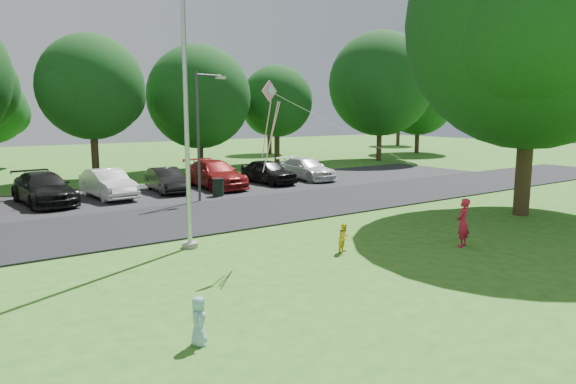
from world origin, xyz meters
TOP-DOWN VIEW (x-y plane):
  - ground at (0.00, 0.00)m, footprint 120.00×120.00m
  - park_road at (0.00, 9.00)m, footprint 60.00×6.00m
  - parking_strip at (0.00, 15.50)m, footprint 42.00×7.00m
  - flagpole at (-3.50, 5.00)m, footprint 0.50×0.50m
  - street_lamp at (0.52, 12.30)m, footprint 1.67×0.48m
  - trash_can at (1.63, 13.00)m, footprint 0.58×0.58m
  - big_tree at (9.61, 1.87)m, footprint 10.26×9.77m
  - tree_row at (1.59, 24.23)m, footprint 64.35×11.94m
  - horizon_trees at (4.06, 33.88)m, footprint 77.46×7.20m
  - parked_cars at (-0.68, 15.51)m, footprint 20.28×5.41m
  - woman at (3.49, 0.21)m, footprint 0.64×0.52m
  - child_yellow at (0.05, 1.84)m, footprint 0.52×0.46m
  - child_blue at (-6.19, -1.32)m, footprint 0.45×0.52m
  - kite at (-1.92, 2.58)m, footprint 5.84×2.70m

SIDE VIEW (x-z plane):
  - ground at x=0.00m, z-range 0.00..0.00m
  - park_road at x=0.00m, z-range 0.00..0.06m
  - parking_strip at x=0.00m, z-range 0.00..0.06m
  - child_yellow at x=0.05m, z-range 0.00..0.89m
  - child_blue at x=-6.19m, z-range 0.00..0.90m
  - trash_can at x=1.63m, z-range 0.00..0.92m
  - parked_cars at x=-0.68m, z-range 0.02..1.50m
  - woman at x=3.49m, z-range 0.00..1.53m
  - street_lamp at x=0.52m, z-range 0.60..6.57m
  - flagpole at x=-3.50m, z-range -0.83..9.17m
  - kite at x=-1.92m, z-range 2.58..5.88m
  - horizon_trees at x=4.06m, z-range 0.79..7.81m
  - tree_row at x=1.59m, z-range 0.27..11.15m
  - big_tree at x=9.61m, z-range 1.07..13.51m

